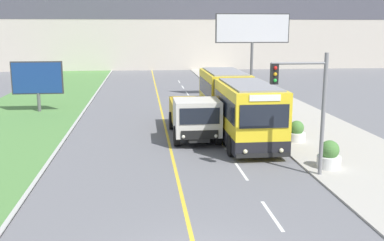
{
  "coord_description": "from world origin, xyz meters",
  "views": [
    {
      "loc": [
        -1.31,
        -10.0,
        5.95
      ],
      "look_at": [
        1.1,
        11.81,
        1.4
      ],
      "focal_mm": 42.0,
      "sensor_mm": 36.0,
      "label": 1
    }
  ],
  "objects": [
    {
      "name": "planter_round_third",
      "position": [
        6.67,
        16.8,
        0.57
      ],
      "size": [
        0.91,
        0.91,
        1.12
      ],
      "color": "silver",
      "rests_on": "sidewalk_right"
    },
    {
      "name": "dump_truck",
      "position": [
        1.43,
        13.49,
        1.17
      ],
      "size": [
        2.43,
        6.79,
        2.33
      ],
      "color": "black",
      "rests_on": "ground_plane"
    },
    {
      "name": "planter_round_near",
      "position": [
        6.52,
        7.64,
        0.6
      ],
      "size": [
        1.01,
        1.01,
        1.19
      ],
      "color": "silver",
      "rests_on": "sidewalk_right"
    },
    {
      "name": "lane_marking_centre",
      "position": [
        0.38,
        2.37,
        0.0
      ],
      "size": [
        2.88,
        140.0,
        0.01
      ],
      "color": "gold",
      "rests_on": "ground_plane"
    },
    {
      "name": "city_bus",
      "position": [
        3.96,
        15.15,
        1.64
      ],
      "size": [
        2.67,
        12.85,
        3.22
      ],
      "color": "yellow",
      "rests_on": "ground_plane"
    },
    {
      "name": "planter_round_far",
      "position": [
        6.65,
        21.38,
        0.57
      ],
      "size": [
        0.95,
        0.95,
        1.12
      ],
      "color": "silver",
      "rests_on": "sidewalk_right"
    },
    {
      "name": "planter_round_second",
      "position": [
        6.68,
        12.22,
        0.56
      ],
      "size": [
        0.94,
        0.94,
        1.1
      ],
      "color": "silver",
      "rests_on": "sidewalk_right"
    },
    {
      "name": "billboard_small",
      "position": [
        -8.77,
        22.86,
        2.38
      ],
      "size": [
        3.57,
        0.24,
        3.62
      ],
      "color": "#59595B",
      "rests_on": "ground_plane"
    },
    {
      "name": "billboard_large",
      "position": [
        8.01,
        27.84,
        5.63
      ],
      "size": [
        6.32,
        0.24,
        7.12
      ],
      "color": "#59595B",
      "rests_on": "ground_plane"
    },
    {
      "name": "traffic_light_mast",
      "position": [
        5.09,
        6.82,
        3.22
      ],
      "size": [
        2.28,
        0.32,
        5.0
      ],
      "color": "slate",
      "rests_on": "ground_plane"
    }
  ]
}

